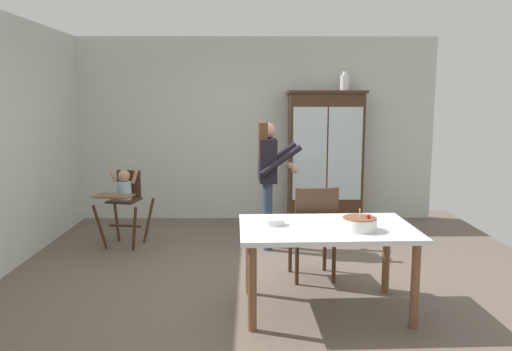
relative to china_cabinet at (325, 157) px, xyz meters
The scene contains 10 objects.
ground_plane 2.75m from the china_cabinet, 113.25° to the right, with size 6.24×6.24×0.00m, color #66564C.
wall_back 1.12m from the china_cabinet, 165.46° to the left, with size 5.32×0.06×2.70m, color silver.
china_cabinet is the anchor object (origin of this frame).
ceramic_vase 1.10m from the china_cabinet, ahead, with size 0.13×0.13×0.27m.
high_chair_with_toddler 2.91m from the china_cabinet, 155.52° to the right, with size 0.67×0.76×0.95m.
adult_person 1.58m from the china_cabinet, 123.68° to the right, with size 0.52×0.50×1.53m.
dining_table 3.18m from the china_cabinet, 97.97° to the right, with size 1.50×0.99×0.74m.
birthday_cake 3.27m from the china_cabinet, 93.30° to the right, with size 0.28×0.28×0.19m.
serving_bowl 3.20m from the china_cabinet, 105.97° to the right, with size 0.18×0.18×0.06m, color silver.
dining_chair_far_side 2.52m from the china_cabinet, 100.53° to the right, with size 0.48×0.48×0.96m.
Camera 1 is at (-0.06, -4.89, 1.81)m, focal length 35.29 mm.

